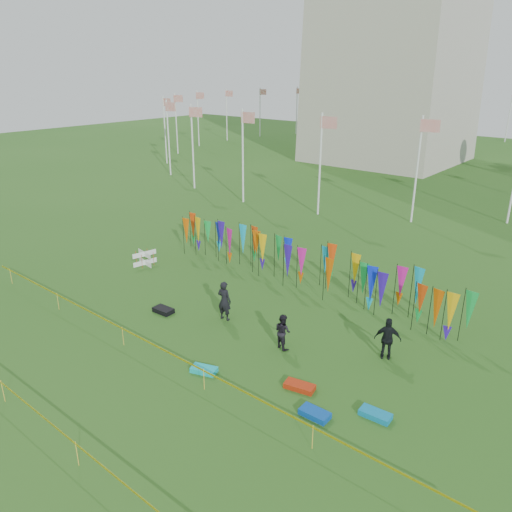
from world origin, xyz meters
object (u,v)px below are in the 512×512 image
Objects in this scene: box_kite at (145,258)px; kite_bag_black at (163,310)px; kite_bag_teal at (375,414)px; kite_bag_blue at (315,414)px; kite_bag_red at (300,386)px; person_left at (224,301)px; person_right at (388,339)px; person_mid at (283,331)px; kite_bag_turquoise at (204,370)px.

box_kite reaches higher than kite_bag_black.
kite_bag_black is 11.63m from kite_bag_teal.
kite_bag_blue is (15.68, -5.15, -0.33)m from box_kite.
person_left is at bearing 159.41° from kite_bag_red.
person_right is 5.01m from kite_bag_blue.
kite_bag_teal is (5.18, -1.58, -0.68)m from person_mid.
person_right reaches higher than person_mid.
person_right is 4.35m from kite_bag_red.
person_left is 1.95× the size of kite_bag_black.
person_right reaches higher than kite_bag_black.
kite_bag_black reaches higher than kite_bag_teal.
person_left is 1.72× the size of kite_bag_red.
kite_bag_teal is (2.93, 0.35, -0.00)m from kite_bag_red.
box_kite is at bearing 152.23° from kite_bag_turquoise.
person_left is 1.92× the size of kite_bag_turquoise.
kite_bag_red is at bearing 154.29° from person_mid.
kite_bag_teal is at bearing 16.14° from kite_bag_turquoise.
person_mid is at bearing 69.75° from kite_bag_turquoise.
person_right reaches higher than box_kite.
box_kite is at bearing 163.72° from kite_bag_red.
person_mid reaches higher than kite_bag_blue.
kite_bag_turquoise is at bearing -27.77° from box_kite.
box_kite is 0.88× the size of kite_bag_black.
person_left is 4.52m from kite_bag_turquoise.
person_mid is 1.47× the size of kite_bag_teal.
person_mid is 4.31m from person_right.
box_kite is 0.84× the size of kite_bag_blue.
kite_bag_red is 8.74m from kite_bag_black.
kite_bag_blue is at bearing 147.68° from person_left.
kite_bag_blue is 2.08m from kite_bag_teal.
kite_bag_turquoise is 4.86m from kite_bag_blue.
person_left reaches higher than kite_bag_turquoise.
person_left is 1.88× the size of kite_bag_blue.
kite_bag_teal is (6.45, 1.87, 0.00)m from kite_bag_turquoise.
person_mid is 1.58× the size of kite_bag_black.
person_right is at bearing 110.99° from kite_bag_teal.
kite_bag_blue is 0.92× the size of kite_bag_red.
person_right is 1.84× the size of kite_bag_black.
person_right is 1.76× the size of kite_bag_blue.
box_kite is at bearing -25.56° from person_right.
box_kite is 12.27m from kite_bag_turquoise.
kite_bag_blue is at bearing -9.98° from kite_bag_black.
kite_bag_black is (-10.23, -3.18, -0.80)m from person_right.
kite_bag_turquoise is 1.02× the size of kite_bag_black.
kite_bag_teal is at bearing -12.53° from box_kite.
kite_bag_blue is 1.61m from kite_bag_red.
kite_bag_black is (-5.17, 2.32, 0.01)m from kite_bag_turquoise.
person_left is 6.38m from kite_bag_red.
box_kite is 15.92m from person_right.
person_right is at bearing 17.26° from kite_bag_black.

